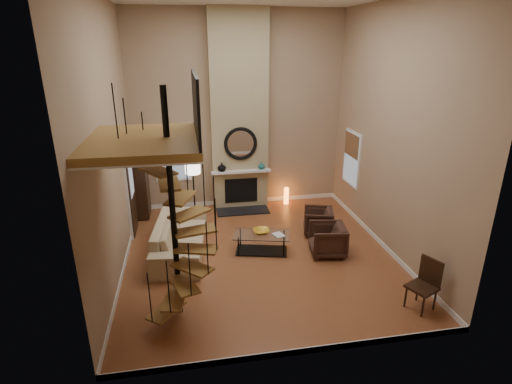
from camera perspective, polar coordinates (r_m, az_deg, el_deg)
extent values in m
cube|color=#A86136|center=(9.41, 0.44, -8.89)|extent=(6.00, 6.50, 0.01)
cube|color=tan|center=(11.57, -2.55, 11.18)|extent=(6.00, 0.02, 5.50)
cube|color=tan|center=(5.38, 6.89, 0.13)|extent=(6.00, 0.02, 5.50)
cube|color=tan|center=(8.41, -20.18, 6.44)|extent=(0.02, 6.50, 5.50)
cube|color=tan|center=(9.43, 18.89, 8.00)|extent=(0.02, 6.50, 5.50)
cube|color=white|center=(12.28, -2.34, -1.31)|extent=(6.00, 0.02, 0.12)
cube|color=white|center=(6.80, 5.84, -21.62)|extent=(6.00, 0.02, 0.12)
cube|color=white|center=(9.37, -18.11, -9.69)|extent=(0.02, 6.50, 0.12)
cube|color=white|center=(10.30, 17.14, -6.74)|extent=(0.02, 6.50, 0.12)
cube|color=tan|center=(11.38, -2.41, 11.03)|extent=(1.60, 0.38, 5.50)
cube|color=black|center=(11.68, -1.88, -2.69)|extent=(1.50, 0.60, 0.04)
cube|color=black|center=(11.75, -2.12, 0.23)|extent=(0.95, 0.02, 0.72)
cube|color=white|center=(11.48, -2.10, 2.91)|extent=(1.70, 0.18, 0.06)
torus|color=black|center=(11.33, -2.20, 6.86)|extent=(0.94, 0.10, 0.94)
cylinder|color=white|center=(11.34, -2.21, 6.87)|extent=(0.80, 0.01, 0.80)
imported|color=black|center=(11.42, -4.88, 3.55)|extent=(0.24, 0.24, 0.25)
imported|color=#195A59|center=(11.58, 0.81, 3.77)|extent=(0.20, 0.20, 0.21)
cube|color=white|center=(11.69, -11.74, 5.11)|extent=(1.02, 0.04, 1.52)
cube|color=#8C9EB2|center=(11.67, -11.74, 5.08)|extent=(0.90, 0.01, 1.40)
cube|color=brown|center=(11.60, -11.82, 6.06)|extent=(0.90, 0.01, 0.98)
cube|color=white|center=(11.43, 13.45, 4.62)|extent=(0.04, 1.02, 1.52)
cube|color=#8C9EB2|center=(11.42, 13.34, 4.62)|extent=(0.01, 0.90, 1.40)
cube|color=brown|center=(11.32, 13.42, 6.49)|extent=(0.01, 0.90, 0.63)
cube|color=white|center=(10.59, -17.43, -0.17)|extent=(0.06, 1.05, 2.16)
cube|color=black|center=(10.59, -17.23, -0.28)|extent=(0.05, 0.90, 2.05)
cube|color=#8C9EB2|center=(10.45, -17.31, 1.91)|extent=(0.01, 0.60, 0.90)
cube|color=olive|center=(6.46, -15.63, 6.94)|extent=(1.70, 2.20, 0.12)
cube|color=white|center=(6.47, -15.57, 6.30)|extent=(1.70, 2.20, 0.03)
cube|color=black|center=(6.33, -8.54, 12.10)|extent=(0.04, 2.20, 0.94)
cylinder|color=black|center=(6.79, -11.76, -2.49)|extent=(0.10, 0.10, 4.02)
cube|color=olive|center=(7.41, -12.58, -16.03)|extent=(0.71, 0.78, 0.04)
cylinder|color=black|center=(6.93, -14.83, -14.35)|extent=(0.02, 0.02, 0.94)
cube|color=olive|center=(7.19, -11.45, -14.63)|extent=(0.46, 0.77, 0.04)
cylinder|color=black|center=(6.64, -12.32, -13.07)|extent=(0.02, 0.02, 0.94)
cube|color=olive|center=(7.05, -10.15, -12.77)|extent=(0.55, 0.79, 0.04)
cylinder|color=black|center=(6.51, -9.38, -10.87)|extent=(0.02, 0.02, 0.94)
cube|color=olive|center=(6.99, -9.07, -10.50)|extent=(0.75, 0.74, 0.04)
cylinder|color=black|center=(6.55, -6.95, -7.93)|extent=(0.02, 0.02, 0.94)
cube|color=olive|center=(7.00, -8.50, -7.99)|extent=(0.79, 0.53, 0.04)
cylinder|color=black|center=(6.71, -5.72, -4.66)|extent=(0.02, 0.02, 0.94)
cube|color=olive|center=(7.03, -8.62, -5.46)|extent=(0.77, 0.48, 0.04)
cylinder|color=black|center=(6.93, -5.93, -1.50)|extent=(0.02, 0.02, 0.94)
cube|color=olive|center=(7.07, -9.39, -3.05)|extent=(0.77, 0.72, 0.04)
cylinder|color=black|center=(7.12, -7.44, 1.29)|extent=(0.02, 0.02, 0.94)
cube|color=olive|center=(7.07, -10.67, -0.86)|extent=(0.58, 0.79, 0.04)
cylinder|color=black|center=(7.23, -9.85, 3.62)|extent=(0.02, 0.02, 0.94)
cube|color=olive|center=(7.01, -12.22, 1.10)|extent=(0.41, 0.75, 0.04)
cylinder|color=black|center=(7.22, -12.73, 5.54)|extent=(0.02, 0.02, 0.94)
cube|color=olive|center=(6.88, -13.75, 2.90)|extent=(0.68, 0.79, 0.04)
cylinder|color=black|center=(7.07, -15.59, 7.14)|extent=(0.02, 0.02, 0.94)
cube|color=olive|center=(6.69, -14.99, 4.63)|extent=(0.80, 0.64, 0.04)
cylinder|color=black|center=(6.79, -17.95, 8.63)|extent=(0.02, 0.02, 0.94)
cube|color=olive|center=(6.47, -15.67, 6.42)|extent=(0.72, 0.34, 0.04)
cylinder|color=black|center=(6.43, -19.31, 10.23)|extent=(0.02, 0.02, 0.94)
cube|color=black|center=(11.54, -16.08, 1.14)|extent=(0.39, 0.82, 1.83)
imported|color=#C7B38A|center=(9.58, -10.71, -6.01)|extent=(1.37, 2.83, 0.80)
imported|color=#3A231B|center=(10.34, 9.19, -4.11)|extent=(0.90, 0.89, 0.66)
imported|color=#3A231B|center=(9.45, 10.55, -6.67)|extent=(0.90, 0.89, 0.73)
cube|color=silver|center=(9.34, 0.80, -6.06)|extent=(1.40, 0.93, 0.02)
cube|color=black|center=(9.53, 0.79, -8.29)|extent=(1.27, 0.80, 0.02)
cylinder|color=black|center=(9.28, -2.52, -7.78)|extent=(0.04, 0.04, 0.47)
cylinder|color=black|center=(9.23, 3.98, -7.97)|extent=(0.04, 0.04, 0.47)
cylinder|color=black|center=(9.67, -2.24, -6.55)|extent=(0.04, 0.04, 0.47)
cylinder|color=black|center=(9.62, 3.98, -6.72)|extent=(0.04, 0.04, 0.47)
imported|color=gold|center=(9.35, 0.74, -5.61)|extent=(0.38, 0.38, 0.09)
imported|color=gray|center=(9.26, 3.12, -6.16)|extent=(0.30, 0.34, 0.03)
cylinder|color=black|center=(11.16, -8.56, -4.09)|extent=(0.36, 0.36, 0.03)
cylinder|color=black|center=(10.86, -8.77, -0.32)|extent=(0.04, 0.04, 1.56)
cylinder|color=#F2E5C6|center=(10.62, -8.99, 3.47)|extent=(0.40, 0.40, 0.32)
cylinder|color=orange|center=(12.21, 4.32, -0.53)|extent=(0.14, 0.14, 0.50)
cube|color=black|center=(8.06, 22.48, -12.42)|extent=(0.60, 0.60, 0.05)
cube|color=black|center=(8.09, 23.55, -10.33)|extent=(0.22, 0.41, 0.54)
cylinder|color=black|center=(7.98, 22.59, -14.79)|extent=(0.05, 0.05, 0.44)
cylinder|color=black|center=(8.24, 24.03, -13.80)|extent=(0.05, 0.05, 0.44)
cylinder|color=black|center=(8.13, 20.45, -13.75)|extent=(0.05, 0.05, 0.44)
cylinder|color=black|center=(8.39, 21.94, -12.82)|extent=(0.05, 0.05, 0.44)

